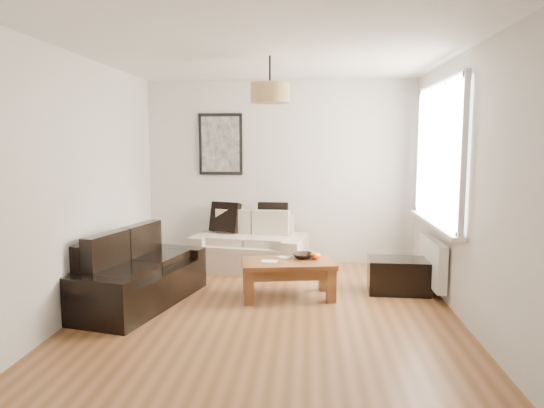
# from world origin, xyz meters

# --- Properties ---
(floor) EXTENTS (4.50, 4.50, 0.00)m
(floor) POSITION_xyz_m (0.00, 0.00, 0.00)
(floor) COLOR brown
(floor) RESTS_ON ground
(ceiling) EXTENTS (3.80, 4.50, 0.00)m
(ceiling) POSITION_xyz_m (0.00, 0.00, 2.60)
(ceiling) COLOR white
(ceiling) RESTS_ON floor
(wall_back) EXTENTS (3.80, 0.04, 2.60)m
(wall_back) POSITION_xyz_m (0.00, 2.25, 1.30)
(wall_back) COLOR silver
(wall_back) RESTS_ON floor
(wall_front) EXTENTS (3.80, 0.04, 2.60)m
(wall_front) POSITION_xyz_m (0.00, -2.25, 1.30)
(wall_front) COLOR silver
(wall_front) RESTS_ON floor
(wall_left) EXTENTS (0.04, 4.50, 2.60)m
(wall_left) POSITION_xyz_m (-1.90, 0.00, 1.30)
(wall_left) COLOR silver
(wall_left) RESTS_ON floor
(wall_right) EXTENTS (0.04, 4.50, 2.60)m
(wall_right) POSITION_xyz_m (1.90, 0.00, 1.30)
(wall_right) COLOR silver
(wall_right) RESTS_ON floor
(window_bay) EXTENTS (0.14, 1.90, 1.60)m
(window_bay) POSITION_xyz_m (1.86, 0.80, 1.60)
(window_bay) COLOR white
(window_bay) RESTS_ON wall_right
(radiator) EXTENTS (0.10, 0.90, 0.52)m
(radiator) POSITION_xyz_m (1.82, 0.80, 0.38)
(radiator) COLOR white
(radiator) RESTS_ON wall_right
(poster) EXTENTS (0.62, 0.04, 0.87)m
(poster) POSITION_xyz_m (-0.85, 2.22, 1.70)
(poster) COLOR black
(poster) RESTS_ON wall_back
(pendant_shade) EXTENTS (0.40, 0.40, 0.20)m
(pendant_shade) POSITION_xyz_m (0.00, 0.30, 2.23)
(pendant_shade) COLOR tan
(pendant_shade) RESTS_ON ceiling
(loveseat_cream) EXTENTS (1.62, 1.08, 0.74)m
(loveseat_cream) POSITION_xyz_m (-0.39, 1.78, 0.37)
(loveseat_cream) COLOR beige
(loveseat_cream) RESTS_ON floor
(sofa_leather) EXTENTS (1.21, 1.84, 0.73)m
(sofa_leather) POSITION_xyz_m (-1.43, 0.24, 0.37)
(sofa_leather) COLOR black
(sofa_leather) RESTS_ON floor
(coffee_table) EXTENTS (1.10, 0.71, 0.42)m
(coffee_table) POSITION_xyz_m (0.18, 0.56, 0.21)
(coffee_table) COLOR brown
(coffee_table) RESTS_ON floor
(ottoman) EXTENTS (0.71, 0.47, 0.39)m
(ottoman) POSITION_xyz_m (1.45, 0.84, 0.20)
(ottoman) COLOR black
(ottoman) RESTS_ON floor
(cushion_left) EXTENTS (0.43, 0.26, 0.41)m
(cushion_left) POSITION_xyz_m (-0.75, 1.96, 0.69)
(cushion_left) COLOR black
(cushion_left) RESTS_ON loveseat_cream
(cushion_right) EXTENTS (0.42, 0.15, 0.42)m
(cushion_right) POSITION_xyz_m (-0.09, 1.96, 0.69)
(cushion_right) COLOR black
(cushion_right) RESTS_ON loveseat_cream
(fruit_bowl) EXTENTS (0.29, 0.29, 0.06)m
(fruit_bowl) POSITION_xyz_m (0.34, 0.70, 0.45)
(fruit_bowl) COLOR black
(fruit_bowl) RESTS_ON coffee_table
(orange_a) EXTENTS (0.10, 0.10, 0.08)m
(orange_a) POSITION_xyz_m (0.49, 0.65, 0.46)
(orange_a) COLOR #F54C14
(orange_a) RESTS_ON fruit_bowl
(orange_b) EXTENTS (0.07, 0.07, 0.07)m
(orange_b) POSITION_xyz_m (0.52, 0.67, 0.46)
(orange_b) COLOR orange
(orange_b) RESTS_ON fruit_bowl
(orange_c) EXTENTS (0.08, 0.08, 0.08)m
(orange_c) POSITION_xyz_m (0.47, 0.68, 0.46)
(orange_c) COLOR orange
(orange_c) RESTS_ON fruit_bowl
(papers) EXTENTS (0.19, 0.14, 0.01)m
(papers) POSITION_xyz_m (-0.03, 0.52, 0.42)
(papers) COLOR white
(papers) RESTS_ON coffee_table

